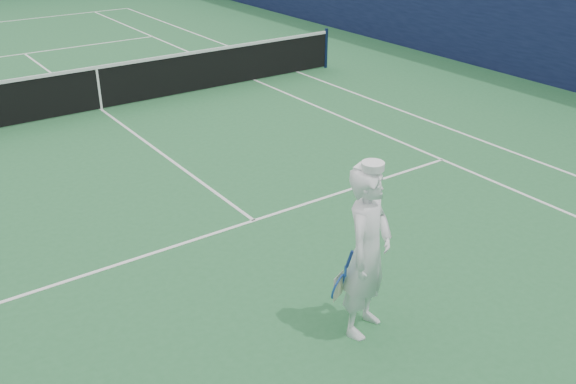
% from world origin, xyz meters
% --- Properties ---
extents(ground, '(80.00, 80.00, 0.00)m').
position_xyz_m(ground, '(0.00, 0.00, 0.00)').
color(ground, '#276838').
rests_on(ground, ground).
extents(court_markings, '(11.03, 23.83, 0.01)m').
position_xyz_m(court_markings, '(0.00, 0.00, 0.00)').
color(court_markings, white).
rests_on(court_markings, ground).
extents(windscreen_fence, '(20.12, 36.12, 4.00)m').
position_xyz_m(windscreen_fence, '(0.00, 0.00, 2.00)').
color(windscreen_fence, '#101C3D').
rests_on(windscreen_fence, ground).
extents(tennis_net, '(12.88, 0.09, 1.07)m').
position_xyz_m(tennis_net, '(0.00, 0.00, 0.55)').
color(tennis_net, '#141E4C').
rests_on(tennis_net, ground).
extents(tennis_player, '(0.92, 0.73, 2.07)m').
position_xyz_m(tennis_player, '(-0.35, -9.30, 1.01)').
color(tennis_player, white).
rests_on(tennis_player, ground).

